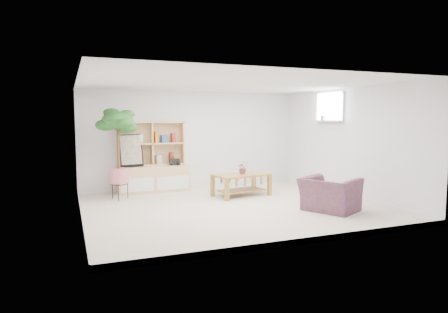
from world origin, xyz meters
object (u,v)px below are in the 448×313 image
object	(u,v)px
storage_unit	(153,157)
floor_tree	(119,154)
coffee_table	(241,185)
armchair	(330,192)

from	to	relation	value
storage_unit	floor_tree	size ratio (longest dim) A/B	0.85
coffee_table	floor_tree	distance (m)	2.76
storage_unit	coffee_table	xyz separation A→B (m)	(1.74, -1.24, -0.58)
coffee_table	armchair	xyz separation A→B (m)	(0.96, -1.95, 0.11)
coffee_table	armchair	size ratio (longest dim) A/B	1.26
coffee_table	armchair	distance (m)	2.17
floor_tree	armchair	xyz separation A→B (m)	(3.55, -2.55, -0.62)
storage_unit	coffee_table	size ratio (longest dim) A/B	1.36
storage_unit	armchair	distance (m)	4.20
floor_tree	armchair	bearing A→B (deg)	-35.66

